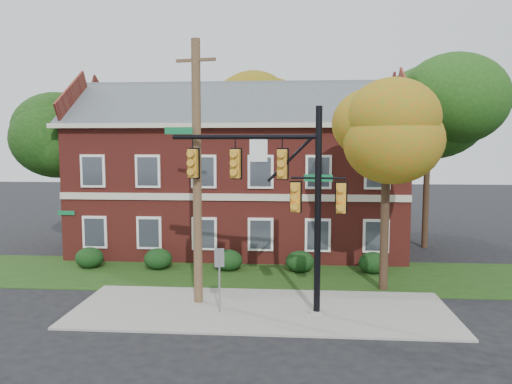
# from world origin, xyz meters

# --- Properties ---
(ground) EXTENTS (120.00, 120.00, 0.00)m
(ground) POSITION_xyz_m (0.00, 0.00, 0.00)
(ground) COLOR black
(ground) RESTS_ON ground
(sidewalk) EXTENTS (14.00, 5.00, 0.08)m
(sidewalk) POSITION_xyz_m (0.00, 1.00, 0.04)
(sidewalk) COLOR gray
(sidewalk) RESTS_ON ground
(grass_strip) EXTENTS (30.00, 6.00, 0.04)m
(grass_strip) POSITION_xyz_m (0.00, 6.00, 0.02)
(grass_strip) COLOR #193811
(grass_strip) RESTS_ON ground
(apartment_building) EXTENTS (18.80, 8.80, 9.74)m
(apartment_building) POSITION_xyz_m (-2.00, 11.95, 4.99)
(apartment_building) COLOR maroon
(apartment_building) RESTS_ON ground
(hedge_far_left) EXTENTS (1.40, 1.26, 1.05)m
(hedge_far_left) POSITION_xyz_m (-9.00, 6.70, 0.53)
(hedge_far_left) COLOR black
(hedge_far_left) RESTS_ON ground
(hedge_left) EXTENTS (1.40, 1.26, 1.05)m
(hedge_left) POSITION_xyz_m (-5.50, 6.70, 0.53)
(hedge_left) COLOR black
(hedge_left) RESTS_ON ground
(hedge_center) EXTENTS (1.40, 1.26, 1.05)m
(hedge_center) POSITION_xyz_m (-2.00, 6.70, 0.53)
(hedge_center) COLOR black
(hedge_center) RESTS_ON ground
(hedge_right) EXTENTS (1.40, 1.26, 1.05)m
(hedge_right) POSITION_xyz_m (1.50, 6.70, 0.53)
(hedge_right) COLOR black
(hedge_right) RESTS_ON ground
(hedge_far_right) EXTENTS (1.40, 1.26, 1.05)m
(hedge_far_right) POSITION_xyz_m (5.00, 6.70, 0.53)
(hedge_far_right) COLOR black
(hedge_far_right) RESTS_ON ground
(tree_near_right) EXTENTS (4.50, 4.25, 8.58)m
(tree_near_right) POSITION_xyz_m (5.22, 3.87, 6.67)
(tree_near_right) COLOR black
(tree_near_right) RESTS_ON ground
(tree_left_rear) EXTENTS (5.40, 5.10, 8.88)m
(tree_left_rear) POSITION_xyz_m (-11.73, 10.84, 6.68)
(tree_left_rear) COLOR black
(tree_left_rear) RESTS_ON ground
(tree_right_rear) EXTENTS (6.30, 5.95, 10.62)m
(tree_right_rear) POSITION_xyz_m (9.31, 12.81, 8.12)
(tree_right_rear) COLOR black
(tree_right_rear) RESTS_ON ground
(tree_far_rear) EXTENTS (6.84, 6.46, 11.52)m
(tree_far_rear) POSITION_xyz_m (-0.66, 19.79, 8.84)
(tree_far_rear) COLOR black
(tree_far_rear) RESTS_ON ground
(traffic_signal) EXTENTS (6.73, 1.02, 7.54)m
(traffic_signal) POSITION_xyz_m (0.69, 0.80, 4.68)
(traffic_signal) COLOR gray
(traffic_signal) RESTS_ON ground
(utility_pole) EXTENTS (1.56, 0.43, 10.10)m
(utility_pole) POSITION_xyz_m (-2.50, 1.64, 5.12)
(utility_pole) COLOR brown
(utility_pole) RESTS_ON ground
(sign_post) EXTENTS (0.35, 0.13, 2.44)m
(sign_post) POSITION_xyz_m (-1.50, 0.52, 1.66)
(sign_post) COLOR slate
(sign_post) RESTS_ON ground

